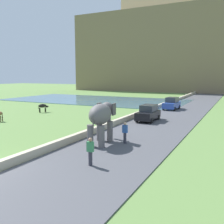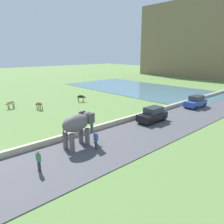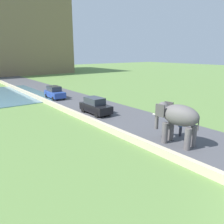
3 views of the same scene
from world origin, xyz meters
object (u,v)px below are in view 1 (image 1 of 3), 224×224
(person_trailing, at_px, (90,151))
(car_blue, at_px, (172,104))
(elephant, at_px, (101,117))
(person_beside_elephant, at_px, (125,132))
(car_black, at_px, (148,113))
(cow_black, at_px, (43,106))

(person_trailing, xyz_separation_m, car_blue, (-1.72, 25.43, 0.03))
(elephant, bearing_deg, car_blue, 89.91)
(person_beside_elephant, height_order, car_blue, car_blue)
(person_trailing, relative_size, car_blue, 0.40)
(person_trailing, distance_m, car_black, 14.98)
(person_trailing, bearing_deg, cow_black, 138.29)
(elephant, bearing_deg, car_black, 89.83)
(person_trailing, distance_m, cow_black, 22.34)
(elephant, xyz_separation_m, car_black, (0.03, 10.46, -1.14))
(elephant, distance_m, person_trailing, 4.90)
(car_black, bearing_deg, cow_black, -179.94)
(elephant, height_order, person_beside_elephant, elephant)
(person_beside_elephant, bearing_deg, cow_black, 149.44)
(person_trailing, height_order, cow_black, person_trailing)
(person_trailing, bearing_deg, person_beside_elephant, 92.14)
(elephant, relative_size, cow_black, 2.64)
(elephant, relative_size, car_blue, 0.88)
(car_blue, height_order, cow_black, car_blue)
(elephant, height_order, car_blue, elephant)
(elephant, xyz_separation_m, person_trailing, (1.76, -4.42, -1.16))
(person_beside_elephant, distance_m, person_trailing, 5.13)
(elephant, distance_m, cow_black, 18.25)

